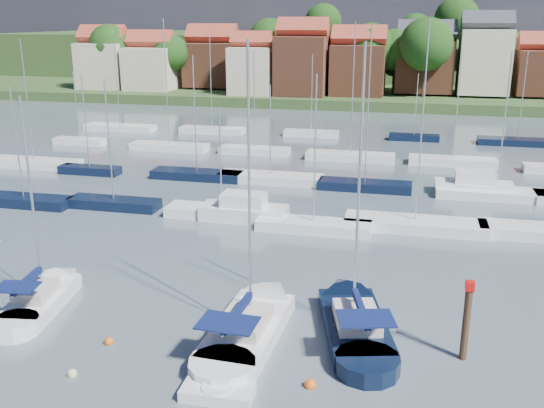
# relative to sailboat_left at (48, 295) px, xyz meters

# --- Properties ---
(ground) EXTENTS (260.00, 260.00, 0.00)m
(ground) POSITION_rel_sailboat_left_xyz_m (12.42, 36.81, -0.37)
(ground) COLOR #45525E
(ground) RESTS_ON ground
(sailboat_left) EXTENTS (3.85, 9.65, 12.86)m
(sailboat_left) POSITION_rel_sailboat_left_xyz_m (0.00, 0.00, 0.00)
(sailboat_left) COLOR silver
(sailboat_left) RESTS_ON ground
(sailboat_centre) EXTENTS (3.67, 12.03, 16.15)m
(sailboat_centre) POSITION_rel_sailboat_left_xyz_m (12.49, -0.00, -0.01)
(sailboat_centre) COLOR silver
(sailboat_centre) RESTS_ON ground
(sailboat_navy) EXTENTS (5.86, 11.91, 15.95)m
(sailboat_navy) POSITION_rel_sailboat_left_xyz_m (17.36, 1.54, -0.01)
(sailboat_navy) COLOR black
(sailboat_navy) RESTS_ON ground
(tender) EXTENTS (3.15, 1.52, 0.67)m
(tender) POSITION_rel_sailboat_left_xyz_m (12.53, -6.76, -0.11)
(tender) COLOR silver
(tender) RESTS_ON ground
(timber_piling) EXTENTS (0.40, 0.40, 6.29)m
(timber_piling) POSITION_rel_sailboat_left_xyz_m (23.04, -1.09, 0.66)
(timber_piling) COLOR #4C331E
(timber_piling) RESTS_ON ground
(buoy_b) EXTENTS (0.46, 0.46, 0.46)m
(buoy_b) POSITION_rel_sailboat_left_xyz_m (5.50, -6.67, -0.37)
(buoy_b) COLOR beige
(buoy_b) RESTS_ON ground
(buoy_c) EXTENTS (0.50, 0.50, 0.50)m
(buoy_c) POSITION_rel_sailboat_left_xyz_m (5.78, -3.65, -0.37)
(buoy_c) COLOR #D85914
(buoy_c) RESTS_ON ground
(buoy_d) EXTENTS (0.55, 0.55, 0.55)m
(buoy_d) POSITION_rel_sailboat_left_xyz_m (16.28, -5.06, -0.37)
(buoy_d) COLOR #D85914
(buoy_d) RESTS_ON ground
(buoy_e) EXTENTS (0.48, 0.48, 0.48)m
(buoy_e) POSITION_rel_sailboat_left_xyz_m (17.48, 4.06, -0.37)
(buoy_e) COLOR #D85914
(buoy_e) RESTS_ON ground
(marina_field) EXTENTS (79.62, 41.41, 15.93)m
(marina_field) POSITION_rel_sailboat_left_xyz_m (14.32, 31.96, 0.07)
(marina_field) COLOR silver
(marina_field) RESTS_ON ground
(far_shore_town) EXTENTS (212.46, 90.00, 22.27)m
(far_shore_town) POSITION_rel_sailboat_left_xyz_m (14.64, 129.48, 4.24)
(far_shore_town) COLOR #334B25
(far_shore_town) RESTS_ON ground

